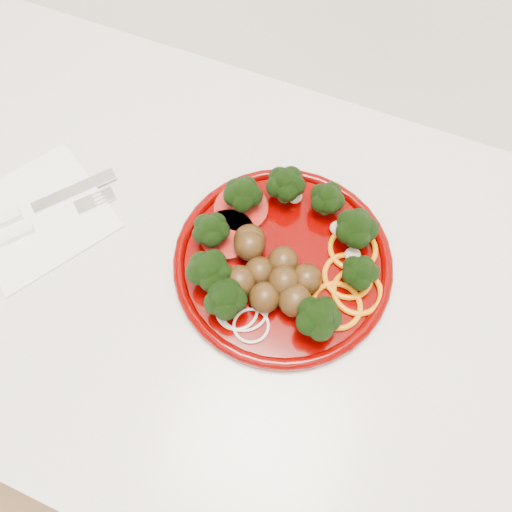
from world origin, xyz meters
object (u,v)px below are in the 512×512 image
at_px(plate, 281,257).
at_px(knife, 16,215).
at_px(fork, 20,233).
at_px(napkin, 38,215).

xyz_separation_m(plate, knife, (-0.33, -0.07, -0.01)).
height_order(plate, knife, plate).
bearing_deg(plate, fork, -164.39).
height_order(napkin, fork, fork).
relative_size(plate, fork, 1.70).
relative_size(napkin, fork, 1.03).
bearing_deg(napkin, fork, -94.47).
xyz_separation_m(plate, napkin, (-0.30, -0.05, -0.02)).
xyz_separation_m(napkin, fork, (-0.00, -0.03, 0.01)).
distance_m(knife, fork, 0.03).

